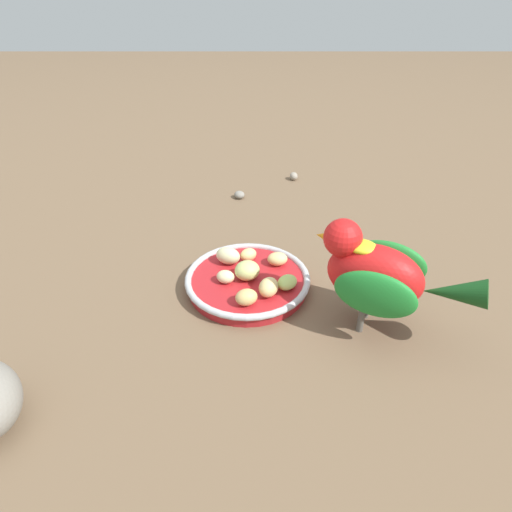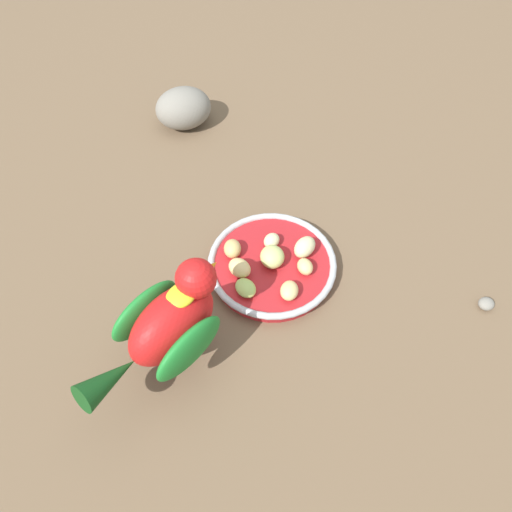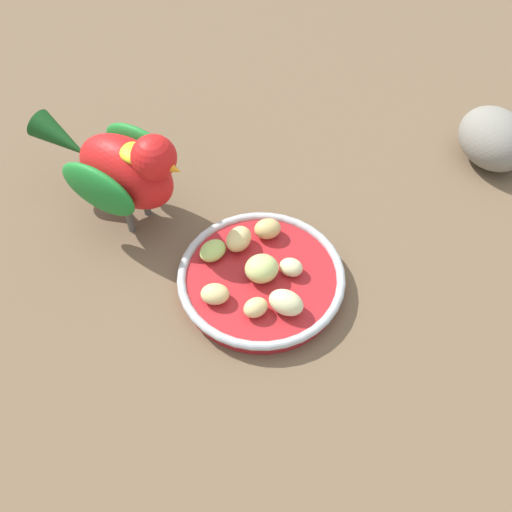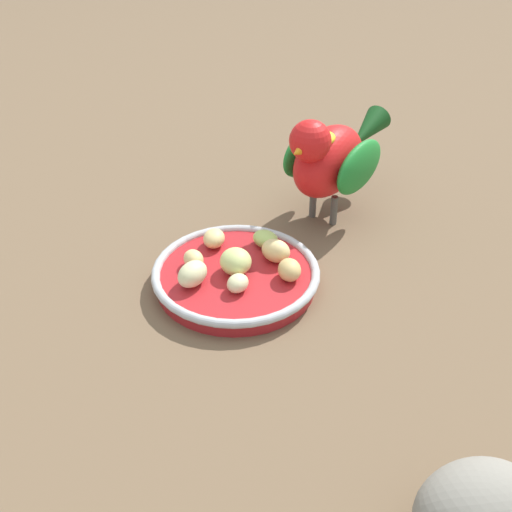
% 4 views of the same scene
% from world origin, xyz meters
% --- Properties ---
extents(ground_plane, '(4.00, 4.00, 0.00)m').
position_xyz_m(ground_plane, '(0.00, 0.00, 0.00)').
color(ground_plane, brown).
extents(feeding_bowl, '(0.19, 0.19, 0.02)m').
position_xyz_m(feeding_bowl, '(0.02, 0.01, 0.01)').
color(feeding_bowl, '#AD1E23').
rests_on(feeding_bowl, ground_plane).
extents(apple_piece_0, '(0.04, 0.04, 0.03)m').
position_xyz_m(apple_piece_0, '(0.05, -0.03, 0.03)').
color(apple_piece_0, '#E5C67F').
rests_on(apple_piece_0, feeding_bowl).
extents(apple_piece_1, '(0.03, 0.03, 0.02)m').
position_xyz_m(apple_piece_1, '(-0.01, -0.00, 0.03)').
color(apple_piece_1, beige).
rests_on(apple_piece_1, feeding_bowl).
extents(apple_piece_2, '(0.04, 0.03, 0.02)m').
position_xyz_m(apple_piece_2, '(0.02, -0.05, 0.03)').
color(apple_piece_2, tan).
rests_on(apple_piece_2, feeding_bowl).
extents(apple_piece_3, '(0.05, 0.04, 0.03)m').
position_xyz_m(apple_piece_3, '(-0.01, 0.05, 0.03)').
color(apple_piece_3, beige).
rests_on(apple_piece_3, feeding_bowl).
extents(apple_piece_4, '(0.05, 0.05, 0.03)m').
position_xyz_m(apple_piece_4, '(0.02, 0.01, 0.03)').
color(apple_piece_4, '#C6D17A').
rests_on(apple_piece_4, feeding_bowl).
extents(apple_piece_5, '(0.03, 0.03, 0.02)m').
position_xyz_m(apple_piece_5, '(0.07, 0.05, 0.03)').
color(apple_piece_5, '#E5C67F').
rests_on(apple_piece_5, feeding_bowl).
extents(apple_piece_6, '(0.04, 0.04, 0.02)m').
position_xyz_m(apple_piece_6, '(0.08, -0.01, 0.03)').
color(apple_piece_6, '#B2CC66').
rests_on(apple_piece_6, feeding_bowl).
extents(apple_piece_7, '(0.03, 0.03, 0.02)m').
position_xyz_m(apple_piece_7, '(0.02, 0.06, 0.03)').
color(apple_piece_7, '#E5C67F').
rests_on(apple_piece_7, feeding_bowl).
extents(parrot, '(0.21, 0.14, 0.15)m').
position_xyz_m(parrot, '(0.19, -0.07, 0.09)').
color(parrot, '#59544C').
rests_on(parrot, ground_plane).
extents(rock_large, '(0.12, 0.13, 0.07)m').
position_xyz_m(rock_large, '(-0.26, -0.23, 0.04)').
color(rock_large, gray).
rests_on(rock_large, ground_plane).
extents(pebble_1, '(0.03, 0.03, 0.02)m').
position_xyz_m(pebble_1, '(0.00, 0.32, 0.01)').
color(pebble_1, gray).
rests_on(pebble_1, ground_plane).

